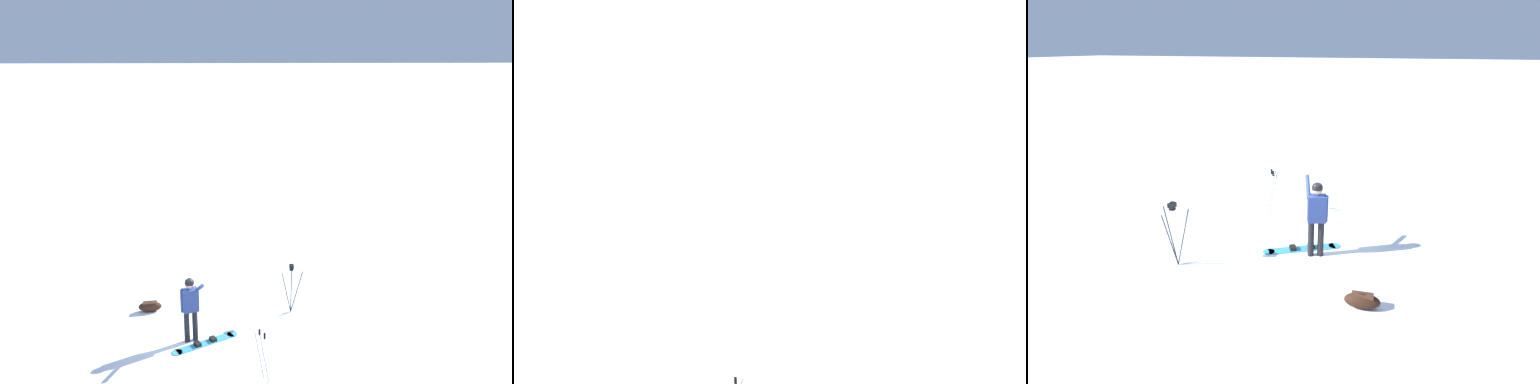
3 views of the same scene
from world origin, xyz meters
The scene contains 0 objects.
Camera 2 is at (-3.89, 2.56, 7.75)m, focal length 38.73 mm.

